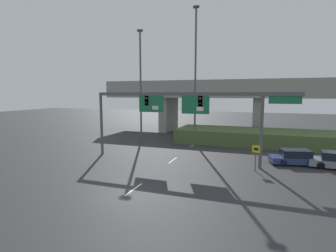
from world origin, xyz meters
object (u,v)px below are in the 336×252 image
(speed_limit_sign, at_px, (256,154))
(highway_light_pole_far, at_px, (141,84))
(parked_sedan_near_right, at_px, (297,158))
(signal_gantry, at_px, (183,105))
(highway_light_pole_near, at_px, (195,74))

(speed_limit_sign, bearing_deg, highway_light_pole_far, 147.28)
(highway_light_pole_far, xyz_separation_m, parked_sedan_near_right, (18.51, -6.17, -7.08))
(highway_light_pole_far, relative_size, parked_sedan_near_right, 2.93)
(speed_limit_sign, distance_m, parked_sedan_near_right, 4.99)
(signal_gantry, distance_m, highway_light_pole_far, 12.33)
(speed_limit_sign, height_order, highway_light_pole_near, highway_light_pole_near)
(signal_gantry, xyz_separation_m, highway_light_pole_far, (-8.49, 8.63, 2.36))
(signal_gantry, height_order, highway_light_pole_far, highway_light_pole_far)
(speed_limit_sign, xyz_separation_m, parked_sedan_near_right, (3.48, 3.49, -0.82))
(highway_light_pole_far, distance_m, parked_sedan_near_right, 20.75)
(highway_light_pole_near, xyz_separation_m, highway_light_pole_far, (-7.37, -0.38, -1.14))
(speed_limit_sign, bearing_deg, highway_light_pole_near, 127.36)
(speed_limit_sign, height_order, parked_sedan_near_right, speed_limit_sign)
(parked_sedan_near_right, bearing_deg, speed_limit_sign, -147.86)
(highway_light_pole_near, bearing_deg, highway_light_pole_far, -177.06)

